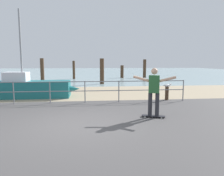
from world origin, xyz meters
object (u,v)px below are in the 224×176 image
Objects in this scene: sailboat at (32,88)px; skateboarder at (154,89)px; bollard_short at (167,94)px; seagull at (167,85)px; skateboard at (153,116)px.

sailboat reaches higher than skateboarder.
bollard_short is 0.42m from seagull.
skateboarder reaches higher than skateboard.
skateboard is at bearing 20.56° from skateboarder.
sailboat is 7.19m from skateboard.
skateboard is at bearing -117.82° from bollard_short.
skateboard is 3.66m from bollard_short.
sailboat is at bearing 137.97° from skateboard.
skateboarder is 3.38× the size of seagull.
skateboard is at bearing -42.03° from sailboat.
seagull is at bearing 61.97° from skateboarder.
skateboarder is at bearing -159.44° from skateboard.
skateboarder is 3.66m from seagull.
skateboard is 1.68× the size of seagull.
seagull is (0.02, 0.00, 0.42)m from bollard_short.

